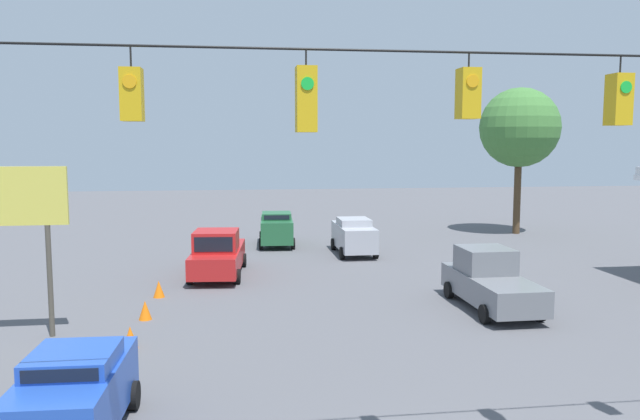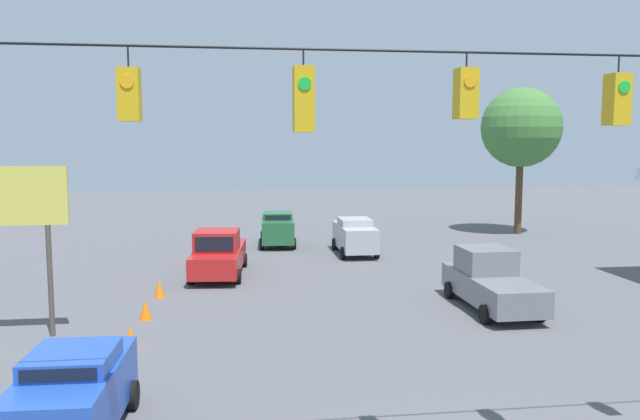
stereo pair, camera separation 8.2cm
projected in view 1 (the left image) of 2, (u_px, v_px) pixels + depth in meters
overhead_signal_span at (468, 186)px, 10.35m from camera, size 18.75×0.38×7.88m
sedan_blue_parked_shoulder at (75, 393)px, 12.51m from camera, size 2.09×4.05×1.83m
pickup_truck_grey_oncoming_far at (490, 281)px, 22.43m from camera, size 2.18×5.26×2.12m
sedan_silver_oncoming_deep at (354, 235)px, 33.22m from camera, size 1.97×4.36×1.92m
sedan_green_withflow_deep at (277, 228)px, 35.98m from camera, size 2.19×4.26×1.92m
pickup_truck_red_withflow_far at (218, 254)px, 27.79m from camera, size 2.59×5.73×2.12m
traffic_cone_second at (111, 380)px, 14.86m from camera, size 0.44×0.44×0.65m
traffic_cone_third at (130, 337)px, 18.08m from camera, size 0.44×0.44×0.65m
traffic_cone_fourth at (145, 310)px, 21.00m from camera, size 0.44×0.44×0.65m
traffic_cone_fifth at (159, 289)px, 24.02m from camera, size 0.44×0.44×0.65m
tree_horizon_left at (520, 128)px, 40.03m from camera, size 5.10×5.10×9.44m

